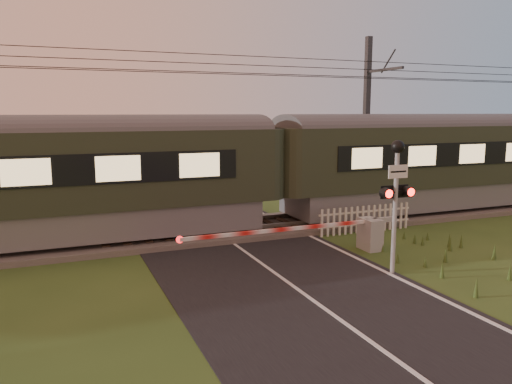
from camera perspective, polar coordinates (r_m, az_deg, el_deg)
name	(u,v)px	position (r m, az deg, el deg)	size (l,w,h in m)	color
ground	(304,295)	(11.92, 5.53, -11.63)	(160.00, 160.00, 0.00)	#2B441A
road	(310,298)	(11.73, 6.15, -11.94)	(6.00, 140.00, 0.03)	black
track_bed	(218,231)	(17.65, -4.36, -4.48)	(140.00, 3.40, 0.39)	#47423D
overhead_wires	(216,66)	(17.22, -4.60, 14.15)	(120.00, 0.62, 0.62)	black
train	(272,169)	(18.01, 1.83, 2.68)	(40.86, 2.82, 3.80)	slate
boom_gate	(360,233)	(15.59, 11.75, -4.62)	(6.96, 0.75, 1.00)	gray
crossing_signal	(396,183)	(13.26, 15.73, 1.00)	(0.90, 0.36, 3.52)	gray
picket_fence	(366,219)	(18.00, 12.41, -3.03)	(3.75, 0.08, 0.96)	silver
catenary_mast	(367,120)	(22.59, 12.58, 7.99)	(0.23, 2.47, 7.41)	#2D2D30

